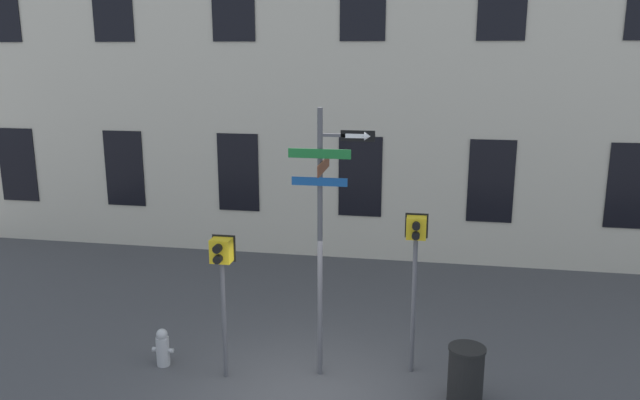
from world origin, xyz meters
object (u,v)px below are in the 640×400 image
at_px(pedestrian_signal_left, 222,267).
at_px(pedestrian_signal_right, 415,250).
at_px(fire_hydrant, 163,348).
at_px(trash_bin, 466,375).
at_px(street_sign_pole, 324,222).

xyz_separation_m(pedestrian_signal_left, pedestrian_signal_right, (3.24, 0.77, 0.24)).
xyz_separation_m(fire_hydrant, trash_bin, (5.40, -0.30, 0.15)).
bearing_deg(pedestrian_signal_right, street_sign_pole, -165.49).
bearing_deg(trash_bin, fire_hydrant, 176.84).
relative_size(street_sign_pole, pedestrian_signal_left, 1.84).
bearing_deg(trash_bin, pedestrian_signal_right, 135.57).
relative_size(pedestrian_signal_left, trash_bin, 2.63).
bearing_deg(fire_hydrant, street_sign_pole, 3.65).
distance_m(pedestrian_signal_left, trash_bin, 4.42).
bearing_deg(street_sign_pole, pedestrian_signal_right, 14.51).
xyz_separation_m(street_sign_pole, fire_hydrant, (-2.96, -0.19, -2.49)).
height_order(pedestrian_signal_left, fire_hydrant, pedestrian_signal_left).
bearing_deg(trash_bin, pedestrian_signal_left, 178.41).
bearing_deg(fire_hydrant, trash_bin, -3.16).
height_order(fire_hydrant, trash_bin, trash_bin).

